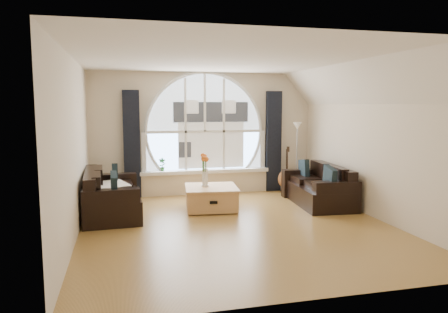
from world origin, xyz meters
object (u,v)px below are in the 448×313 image
(sofa_left, at_px, (112,193))
(potted_plant, at_px, (162,164))
(vase_flowers, at_px, (205,166))
(floor_lamp, at_px, (297,157))
(sofa_right, at_px, (318,185))
(coffee_chest, at_px, (211,197))
(guitar, at_px, (286,169))

(sofa_left, relative_size, potted_plant, 6.25)
(sofa_left, distance_m, vase_flowers, 1.79)
(vase_flowers, relative_size, potted_plant, 2.38)
(potted_plant, bearing_deg, floor_lamp, -5.63)
(sofa_right, xyz_separation_m, coffee_chest, (-2.16, 0.12, -0.16))
(coffee_chest, distance_m, floor_lamp, 2.57)
(sofa_right, xyz_separation_m, guitar, (-0.17, 1.28, 0.13))
(sofa_left, xyz_separation_m, floor_lamp, (4.07, 1.14, 0.40))
(coffee_chest, relative_size, guitar, 0.92)
(vase_flowers, bearing_deg, guitar, 27.07)
(coffee_chest, xyz_separation_m, vase_flowers, (-0.10, 0.09, 0.59))
(sofa_left, bearing_deg, floor_lamp, 13.19)
(sofa_right, xyz_separation_m, floor_lamp, (0.08, 1.25, 0.40))
(sofa_left, height_order, floor_lamp, floor_lamp)
(sofa_right, xyz_separation_m, vase_flowers, (-2.26, 0.21, 0.43))
(coffee_chest, height_order, guitar, guitar)
(coffee_chest, bearing_deg, guitar, 36.99)
(sofa_left, xyz_separation_m, vase_flowers, (1.73, 0.11, 0.43))
(guitar, height_order, potted_plant, guitar)
(sofa_right, relative_size, coffee_chest, 1.79)
(sofa_right, bearing_deg, potted_plant, 157.07)
(sofa_left, height_order, potted_plant, potted_plant)
(floor_lamp, bearing_deg, potted_plant, 174.37)
(coffee_chest, distance_m, potted_plant, 1.69)
(vase_flowers, xyz_separation_m, potted_plant, (-0.69, 1.33, -0.13))
(vase_flowers, xyz_separation_m, floor_lamp, (2.34, 1.04, -0.03))
(guitar, bearing_deg, sofa_right, -62.19)
(guitar, bearing_deg, coffee_chest, -129.36)
(floor_lamp, bearing_deg, coffee_chest, -153.20)
(sofa_left, relative_size, guitar, 1.73)
(sofa_right, bearing_deg, coffee_chest, -178.39)
(sofa_right, relative_size, potted_plant, 5.93)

